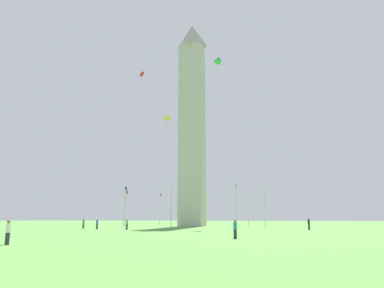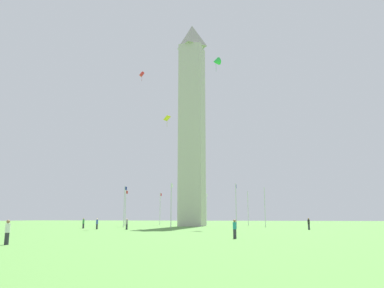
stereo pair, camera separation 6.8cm
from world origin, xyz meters
name	(u,v)px [view 2 (the right image)]	position (x,y,z in m)	size (l,w,h in m)	color
ground_plane	(192,226)	(0.00, 0.00, 0.00)	(260.00, 260.00, 0.00)	#548C3D
obelisk_monument	(192,121)	(0.00, 0.00, 22.50)	(4.95, 4.95, 44.99)	#B7B2A8
flagpole_n	(207,207)	(15.04, 0.00, 4.25)	(1.12, 0.14, 7.73)	silver
flagpole_ne	(160,207)	(10.65, 10.59, 4.25)	(1.12, 0.14, 7.73)	silver
flagpole_e	(126,206)	(0.06, 14.98, 4.25)	(1.12, 0.14, 7.73)	silver
flagpole_se	(124,204)	(-10.53, 10.59, 4.25)	(1.12, 0.14, 7.73)	silver
flagpole_s	(171,203)	(-14.92, 0.00, 4.25)	(1.12, 0.14, 7.73)	silver
flagpole_sw	(236,203)	(-10.53, -10.59, 4.25)	(1.12, 0.14, 7.73)	silver
flagpole_w	(265,205)	(0.06, -14.98, 4.25)	(1.12, 0.14, 7.73)	silver
flagpole_nw	(248,207)	(10.65, -10.59, 4.25)	(1.12, 0.14, 7.73)	silver
person_teal_shirt	(235,229)	(-44.08, -14.74, 0.82)	(0.32, 0.32, 1.65)	#2D2D38
person_gray_shirt	(127,224)	(-23.59, 4.31, 0.81)	(0.32, 0.32, 1.64)	#2D2D38
person_white_shirt	(7,232)	(-55.38, -0.76, 0.82)	(0.32, 0.32, 1.66)	#2D2D38
person_green_shirt	(83,223)	(-19.44, 13.90, 0.85)	(0.32, 0.32, 1.71)	#2D2D38
person_black_shirt	(309,224)	(-17.44, -22.32, 0.86)	(0.32, 0.32, 1.74)	#2D2D38
person_blue_shirt	(97,224)	(-22.88, 9.61, 0.83)	(0.32, 0.32, 1.68)	#2D2D38
kite_red_box	(142,74)	(-7.98, 8.77, 31.06)	(1.10, 1.05, 2.07)	red
kite_green_delta	(216,61)	(-5.99, -6.52, 33.11)	(2.44, 2.45, 3.20)	green
kite_yellow_diamond	(167,118)	(-9.24, 2.75, 20.84)	(1.52, 1.35, 2.18)	yellow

